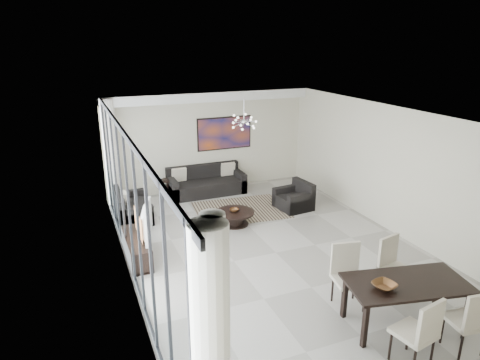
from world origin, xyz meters
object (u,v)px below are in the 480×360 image
coffee_table (235,217)px  television (142,221)px  tv_console (137,248)px  dining_table (407,287)px  sofa_main (206,184)px

coffee_table → television: (-2.33, -0.79, 0.60)m
coffee_table → television: size_ratio=0.83×
tv_console → television: bearing=10.5°
television → dining_table: 5.08m
television → dining_table: television is taller
sofa_main → television: (-2.37, -3.17, 0.52)m
sofa_main → tv_console: (-2.53, -3.20, -0.04)m
coffee_table → tv_console: size_ratio=0.64×
sofa_main → tv_console: bearing=-128.3°
coffee_table → television: bearing=-161.3°
tv_console → dining_table: 5.18m
sofa_main → dining_table: 7.06m
television → dining_table: bearing=-123.7°
coffee_table → sofa_main: bearing=89.0°
dining_table → coffee_table: bearing=102.7°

